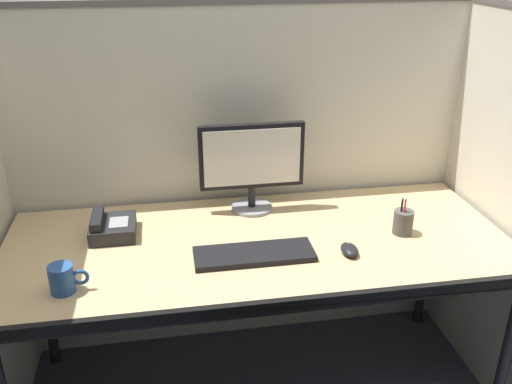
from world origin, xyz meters
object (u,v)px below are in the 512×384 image
at_px(desk, 259,254).
at_px(pen_cup, 403,222).
at_px(keyboard_main, 254,254).
at_px(computer_mouse, 349,250).
at_px(monitor_center, 252,161).
at_px(coffee_mug, 63,279).
at_px(desk_phone, 111,227).

relative_size(desk, pen_cup, 12.67).
bearing_deg(keyboard_main, computer_mouse, -6.20).
height_order(monitor_center, coffee_mug, monitor_center).
xyz_separation_m(pen_cup, coffee_mug, (-1.23, -0.19, -0.00)).
bearing_deg(coffee_mug, computer_mouse, 4.14).
bearing_deg(monitor_center, keyboard_main, -98.13).
xyz_separation_m(monitor_center, desk_phone, (-0.57, -0.13, -0.18)).
height_order(computer_mouse, pen_cup, pen_cup).
height_order(pen_cup, coffee_mug, pen_cup).
bearing_deg(desk_phone, computer_mouse, -18.79).
bearing_deg(desk, desk_phone, 164.40).
distance_m(keyboard_main, pen_cup, 0.60).
distance_m(computer_mouse, coffee_mug, 0.98).
bearing_deg(desk, keyboard_main, -109.09).
height_order(keyboard_main, pen_cup, pen_cup).
bearing_deg(desk_phone, desk, -15.60).
height_order(computer_mouse, coffee_mug, coffee_mug).
height_order(monitor_center, keyboard_main, monitor_center).
xyz_separation_m(monitor_center, keyboard_main, (-0.06, -0.39, -0.20)).
relative_size(monitor_center, computer_mouse, 4.48).
relative_size(computer_mouse, desk_phone, 0.51).
distance_m(pen_cup, desk_phone, 1.12).
height_order(desk, desk_phone, desk_phone).
relative_size(desk, coffee_mug, 15.08).
xyz_separation_m(computer_mouse, coffee_mug, (-0.98, -0.07, 0.03)).
distance_m(desk, coffee_mug, 0.71).
distance_m(desk, monitor_center, 0.39).
height_order(monitor_center, computer_mouse, monitor_center).
bearing_deg(pen_cup, coffee_mug, -171.36).
xyz_separation_m(desk, coffee_mug, (-0.67, -0.21, 0.10)).
distance_m(coffee_mug, desk_phone, 0.38).
height_order(pen_cup, desk_phone, pen_cup).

